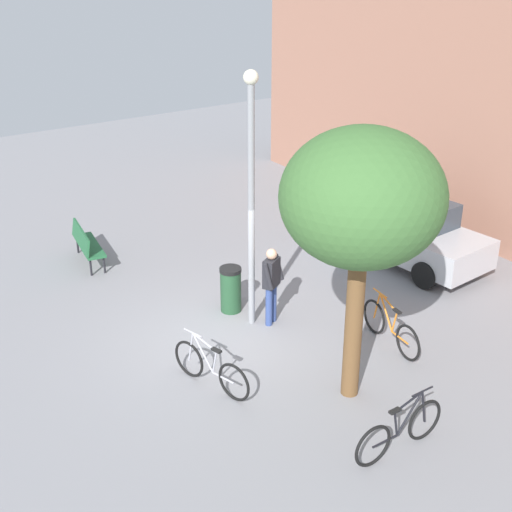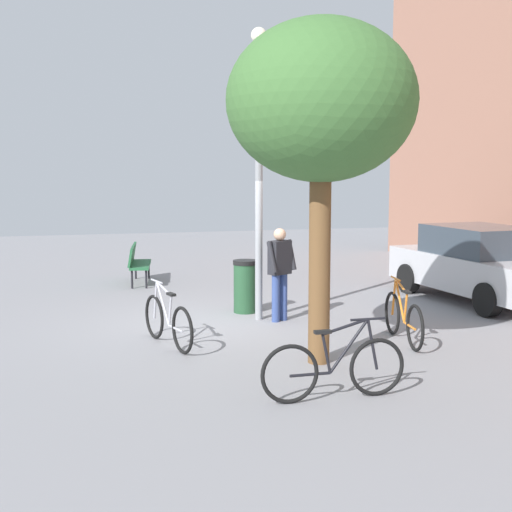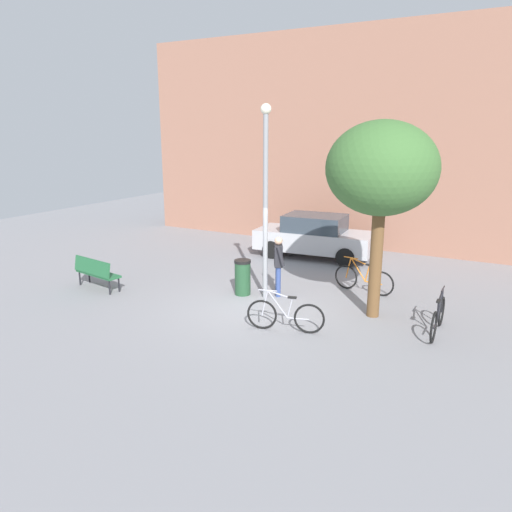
# 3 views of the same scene
# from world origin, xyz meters

# --- Properties ---
(ground_plane) EXTENTS (36.00, 36.00, 0.00)m
(ground_plane) POSITION_xyz_m (0.00, 0.00, 0.00)
(ground_plane) COLOR gray
(lamppost) EXTENTS (0.28, 0.28, 5.15)m
(lamppost) POSITION_xyz_m (-0.27, 0.80, 2.96)
(lamppost) COLOR gray
(lamppost) RESTS_ON ground_plane
(person_by_lamppost) EXTENTS (0.49, 0.63, 1.67)m
(person_by_lamppost) POSITION_xyz_m (-0.03, 1.12, 0.97)
(person_by_lamppost) COLOR #334784
(person_by_lamppost) RESTS_ON ground_plane
(park_bench) EXTENTS (1.65, 0.72, 0.92)m
(park_bench) POSITION_xyz_m (-4.91, -0.91, 0.55)
(park_bench) COLOR #236038
(park_bench) RESTS_ON ground_plane
(plaza_tree) EXTENTS (2.60, 2.60, 4.74)m
(plaza_tree) POSITION_xyz_m (2.74, 0.84, 3.60)
(plaza_tree) COLOR brown
(plaza_tree) RESTS_ON ground_plane
(bicycle_silver) EXTENTS (1.76, 0.51, 0.97)m
(bicycle_silver) POSITION_xyz_m (1.22, -1.08, 0.38)
(bicycle_silver) COLOR black
(bicycle_silver) RESTS_ON ground_plane
(bicycle_black) EXTENTS (0.08, 1.81, 0.97)m
(bicycle_black) POSITION_xyz_m (4.32, 0.46, 0.38)
(bicycle_black) COLOR black
(bicycle_black) RESTS_ON ground_plane
(bicycle_orange) EXTENTS (1.80, 0.31, 0.97)m
(bicycle_orange) POSITION_xyz_m (1.98, 2.53, 0.38)
(bicycle_orange) COLOR black
(bicycle_orange) RESTS_ON ground_plane
(parked_car_silver) EXTENTS (4.32, 2.08, 1.55)m
(parked_car_silver) POSITION_xyz_m (-0.77, 5.61, 0.77)
(parked_car_silver) COLOR #B7B7BC
(parked_car_silver) RESTS_ON ground_plane
(trash_bin) EXTENTS (0.46, 0.46, 1.00)m
(trash_bin) POSITION_xyz_m (-0.94, 0.72, 0.50)
(trash_bin) COLOR #234C2D
(trash_bin) RESTS_ON ground_plane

